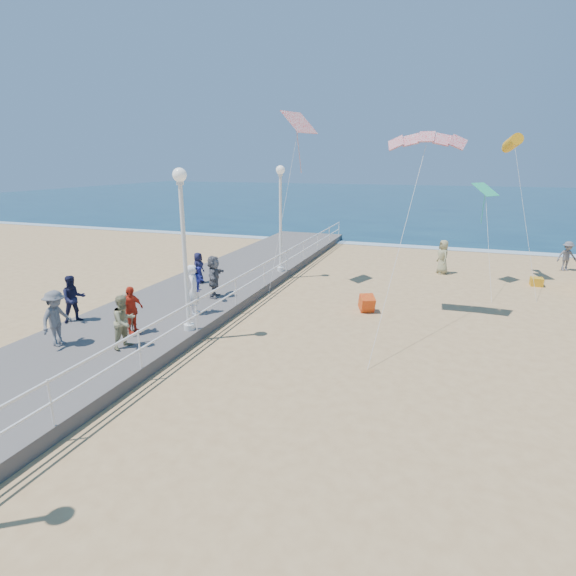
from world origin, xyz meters
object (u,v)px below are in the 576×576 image
(beach_walker_a, at_px, (567,256))
(spectator_3, at_px, (131,310))
(spectator_2, at_px, (56,318))
(spectator_7, at_px, (74,299))
(beach_chair_right, at_px, (537,282))
(spectator_5, at_px, (214,277))
(lamp_post_mid, at_px, (183,234))
(spectator_6, at_px, (129,312))
(beach_walker_c, at_px, (443,257))
(lamp_post_far, at_px, (280,208))
(toddler_held, at_px, (199,279))
(spectator_4, at_px, (198,268))
(box_kite, at_px, (367,305))
(spectator_1, at_px, (124,322))
(woman_holding_toddler, at_px, (194,289))

(beach_walker_a, bearing_deg, spectator_3, -151.87)
(spectator_2, bearing_deg, spectator_7, 27.43)
(spectator_3, bearing_deg, beach_chair_right, -36.48)
(spectator_5, bearing_deg, beach_walker_a, -66.18)
(spectator_7, bearing_deg, lamp_post_mid, -48.82)
(spectator_6, height_order, beach_walker_c, beach_walker_c)
(lamp_post_mid, height_order, lamp_post_far, same)
(toddler_held, relative_size, spectator_4, 0.64)
(toddler_held, xyz_separation_m, beach_walker_c, (8.45, 11.19, -0.79))
(beach_walker_a, relative_size, box_kite, 2.75)
(beach_walker_a, distance_m, beach_walker_c, 7.16)
(spectator_1, height_order, spectator_4, spectator_1)
(lamp_post_far, xyz_separation_m, beach_walker_c, (7.93, 3.90, -2.74))
(lamp_post_far, bearing_deg, spectator_3, -98.98)
(lamp_post_mid, relative_size, spectator_2, 3.03)
(lamp_post_far, relative_size, beach_chair_right, 9.67)
(lamp_post_mid, height_order, woman_holding_toddler, lamp_post_mid)
(lamp_post_far, height_order, spectator_6, lamp_post_far)
(spectator_2, relative_size, box_kite, 2.93)
(spectator_4, bearing_deg, spectator_7, 166.29)
(spectator_5, height_order, spectator_6, spectator_5)
(woman_holding_toddler, distance_m, beach_chair_right, 16.62)
(spectator_4, xyz_separation_m, beach_walker_c, (10.74, 7.40, -0.20))
(beach_walker_c, bearing_deg, box_kite, -43.37)
(spectator_4, height_order, beach_walker_c, spectator_4)
(toddler_held, height_order, spectator_7, toddler_held)
(spectator_1, bearing_deg, beach_chair_right, -35.12)
(spectator_2, relative_size, beach_chair_right, 3.20)
(beach_chair_right, bearing_deg, spectator_4, -157.52)
(spectator_2, xyz_separation_m, spectator_6, (1.40, 1.61, -0.17))
(spectator_4, relative_size, beach_walker_c, 0.78)
(spectator_6, xyz_separation_m, spectator_7, (-2.55, 0.27, 0.13))
(spectator_5, bearing_deg, woman_holding_toddler, 174.52)
(woman_holding_toddler, height_order, spectator_3, woman_holding_toddler)
(spectator_3, bearing_deg, lamp_post_mid, -48.35)
(beach_walker_a, xyz_separation_m, box_kite, (-9.28, -10.83, -0.53))
(woman_holding_toddler, relative_size, spectator_7, 1.11)
(beach_walker_c, bearing_deg, spectator_2, -59.66)
(box_kite, height_order, beach_chair_right, box_kite)
(spectator_2, bearing_deg, toddler_held, -35.73)
(woman_holding_toddler, height_order, beach_chair_right, woman_holding_toddler)
(toddler_held, relative_size, spectator_6, 0.65)
(lamp_post_mid, height_order, beach_walker_a, lamp_post_mid)
(spectator_6, height_order, spectator_7, spectator_7)
(lamp_post_far, relative_size, beach_walker_c, 2.88)
(spectator_4, xyz_separation_m, box_kite, (7.98, -0.46, -0.82))
(box_kite, bearing_deg, beach_chair_right, 17.93)
(spectator_1, xyz_separation_m, spectator_2, (-2.06, -0.56, 0.05))
(lamp_post_mid, height_order, spectator_7, lamp_post_mid)
(spectator_4, bearing_deg, lamp_post_mid, -153.37)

